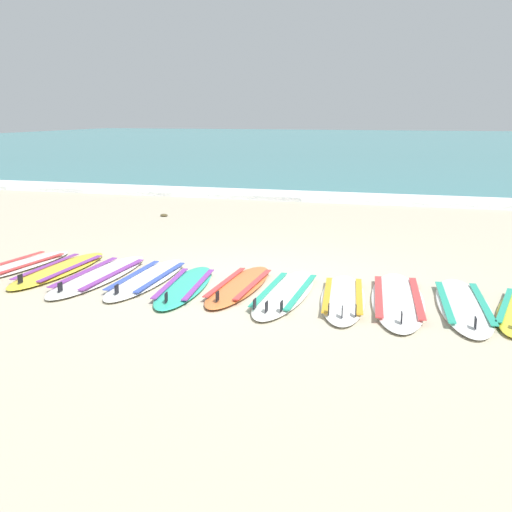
{
  "coord_description": "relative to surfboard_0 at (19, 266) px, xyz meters",
  "views": [
    {
      "loc": [
        2.14,
        -7.43,
        2.15
      ],
      "look_at": [
        -0.16,
        0.45,
        0.25
      ],
      "focal_mm": 43.72,
      "sensor_mm": 36.0,
      "label": 1
    }
  ],
  "objects": [
    {
      "name": "surfboard_0",
      "position": [
        0.0,
        0.0,
        0.0
      ],
      "size": [
        0.72,
        2.09,
        0.18
      ],
      "color": "silver",
      "rests_on": "ground"
    },
    {
      "name": "surfboard_5",
      "position": [
        3.31,
        -0.11,
        0.0
      ],
      "size": [
        0.52,
        2.04,
        0.18
      ],
      "color": "orange",
      "rests_on": "ground"
    },
    {
      "name": "surfboard_2",
      "position": [
        1.37,
        -0.15,
        -0.0
      ],
      "size": [
        0.61,
        2.34,
        0.18
      ],
      "color": "silver",
      "rests_on": "ground"
    },
    {
      "name": "surfboard_7",
      "position": [
        4.63,
        -0.27,
        0.0
      ],
      "size": [
        0.78,
        2.1,
        0.18
      ],
      "color": "white",
      "rests_on": "ground"
    },
    {
      "name": "surfboard_6",
      "position": [
        3.93,
        -0.26,
        0.0
      ],
      "size": [
        0.55,
        2.18,
        0.18
      ],
      "color": "silver",
      "rests_on": "ground"
    },
    {
      "name": "ground_plane",
      "position": [
        3.46,
        0.18,
        -0.04
      ],
      "size": [
        80.0,
        80.0,
        0.0
      ],
      "primitive_type": "plane",
      "color": "#B7AD93"
    },
    {
      "name": "surfboard_9",
      "position": [
        5.97,
        -0.16,
        -0.0
      ],
      "size": [
        0.77,
        2.31,
        0.18
      ],
      "color": "white",
      "rests_on": "ground"
    },
    {
      "name": "surfboard_8",
      "position": [
        5.24,
        -0.15,
        -0.0
      ],
      "size": [
        0.85,
        2.45,
        0.18
      ],
      "color": "white",
      "rests_on": "ground"
    },
    {
      "name": "surfboard_4",
      "position": [
        2.66,
        -0.32,
        0.0
      ],
      "size": [
        0.76,
        2.06,
        0.18
      ],
      "color": "#2DB793",
      "rests_on": "ground"
    },
    {
      "name": "surfboard_1",
      "position": [
        0.68,
        -0.03,
        -0.0
      ],
      "size": [
        0.56,
        2.17,
        0.18
      ],
      "color": "yellow",
      "rests_on": "ground"
    },
    {
      "name": "wave_foam_strip",
      "position": [
        3.46,
        8.31,
        0.02
      ],
      "size": [
        80.0,
        1.34,
        0.11
      ],
      "primitive_type": "cube",
      "color": "white",
      "rests_on": "ground"
    },
    {
      "name": "sea",
      "position": [
        3.46,
        37.64,
        0.01
      ],
      "size": [
        80.0,
        60.0,
        0.1
      ],
      "primitive_type": "cube",
      "color": "teal",
      "rests_on": "ground"
    },
    {
      "name": "surfboard_3",
      "position": [
        2.05,
        -0.11,
        -0.0
      ],
      "size": [
        0.61,
        2.19,
        0.18
      ],
      "color": "white",
      "rests_on": "ground"
    },
    {
      "name": "seaweed_clump_near_shoreline",
      "position": [
        0.1,
        4.68,
        -0.01
      ],
      "size": [
        0.16,
        0.13,
        0.06
      ],
      "primitive_type": "ellipsoid",
      "color": "#4C4228",
      "rests_on": "ground"
    }
  ]
}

